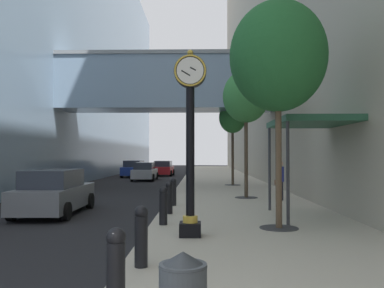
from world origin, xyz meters
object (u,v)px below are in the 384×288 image
bollard_sixth (173,191)px  car_grey_far (54,193)px  bollard_fifth (169,197)px  car_blue_near (134,169)px  street_clock (190,133)px  street_tree_mid_near (246,97)px  street_tree_mid_far (233,118)px  pedestrian_walking (280,179)px  street_tree_near (278,57)px  bollard_fourth (163,205)px  bollard_nearest (116,269)px  car_silver_mid (145,172)px  car_red_trailing (164,169)px  bollard_second (141,235)px

bollard_sixth → car_grey_far: bearing=-160.2°
bollard_fifth → car_blue_near: bearing=101.9°
street_clock → street_tree_mid_near: 9.94m
street_clock → street_tree_mid_far: size_ratio=0.84×
street_clock → pedestrian_walking: street_clock is taller
bollard_fifth → car_grey_far: 4.42m
street_tree_near → car_grey_far: size_ratio=1.40×
pedestrian_walking → bollard_fourth: bearing=-126.0°
bollard_nearest → car_grey_far: car_grey_far is taller
street_tree_mid_far → pedestrian_walking: (1.44, -9.25, -3.64)m
bollard_fourth → street_tree_near: (3.34, -0.51, 4.31)m
car_silver_mid → street_tree_mid_far: bearing=-44.8°
bollard_fifth → bollard_sixth: 2.27m
street_clock → pedestrian_walking: size_ratio=2.67×
bollard_sixth → street_tree_mid_near: 6.28m
car_silver_mid → pedestrian_walking: bearing=-62.5°
bollard_fourth → car_red_trailing: bearing=95.2°
street_tree_mid_near → car_grey_far: street_tree_mid_near is taller
street_tree_mid_near → street_tree_mid_far: street_tree_mid_near is taller
bollard_nearest → car_blue_near: (-5.50, 35.10, 0.07)m
street_tree_mid_near → car_blue_near: size_ratio=1.36×
car_red_trailing → bollard_fourth: bearing=-84.8°
street_clock → car_blue_near: street_clock is taller
street_tree_mid_far → car_grey_far: street_tree_mid_far is taller
street_tree_mid_near → street_tree_mid_far: 8.18m
bollard_second → car_silver_mid: 27.62m
bollard_nearest → street_tree_near: size_ratio=0.17×
bollard_fifth → street_tree_mid_near: bearing=58.2°
bollard_fifth → street_tree_mid_near: (3.34, 5.39, 4.31)m
bollard_fourth → car_grey_far: size_ratio=0.24×
street_tree_near → car_grey_far: bearing=155.7°
street_tree_near → car_silver_mid: street_tree_near is taller
car_blue_near → pedestrian_walking: bearing=-64.6°
car_blue_near → car_silver_mid: 5.75m
bollard_fourth → street_tree_mid_far: street_tree_mid_far is taller
bollard_nearest → bollard_sixth: (0.00, 11.35, 0.00)m
car_silver_mid → car_grey_far: (-0.67, -19.86, 0.05)m
car_silver_mid → bollard_nearest: bearing=-82.9°
street_clock → car_red_trailing: 32.38m
bollard_nearest → pedestrian_walking: bearing=70.4°
car_silver_mid → car_grey_far: bearing=-91.9°
bollard_nearest → bollard_fifth: (0.00, 9.08, 0.00)m
pedestrian_walking → car_grey_far: (-9.14, -3.62, -0.29)m
car_blue_near → car_grey_far: car_grey_far is taller
bollard_sixth → street_tree_mid_far: street_tree_mid_far is taller
street_tree_mid_far → pedestrian_walking: bearing=-81.2°
bollard_second → car_silver_mid: size_ratio=0.26×
pedestrian_walking → car_blue_near: bearing=115.4°
bollard_fourth → bollard_sixth: (0.00, 4.54, 0.00)m
bollard_fourth → pedestrian_walking: (4.78, 6.59, 0.36)m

